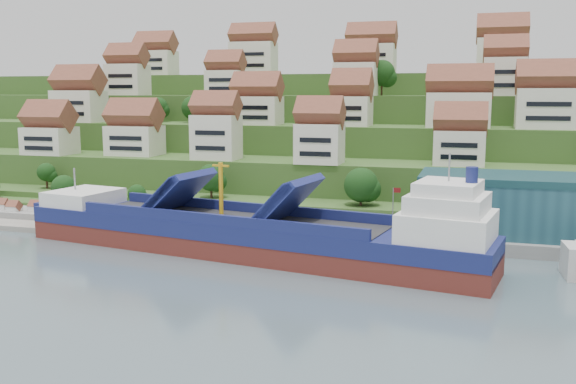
% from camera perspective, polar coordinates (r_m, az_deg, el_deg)
% --- Properties ---
extents(ground, '(300.00, 300.00, 0.00)m').
position_cam_1_polar(ground, '(104.49, -1.38, -5.52)').
color(ground, slate).
rests_on(ground, ground).
extents(quay, '(180.00, 14.00, 2.20)m').
position_cam_1_polar(quay, '(114.60, 10.54, -3.81)').
color(quay, gray).
rests_on(quay, ground).
extents(pebble_beach, '(45.00, 20.00, 1.00)m').
position_cam_1_polar(pebble_beach, '(142.54, -22.59, -2.10)').
color(pebble_beach, gray).
rests_on(pebble_beach, ground).
extents(hillside, '(260.00, 128.00, 31.00)m').
position_cam_1_polar(hillside, '(202.84, 7.63, 4.49)').
color(hillside, '#2D4C1E').
rests_on(hillside, ground).
extents(hillside_village, '(155.79, 64.27, 29.47)m').
position_cam_1_polar(hillside_village, '(161.01, 6.06, 8.53)').
color(hillside_village, white).
rests_on(hillside_village, ground).
extents(hillside_trees, '(142.70, 62.04, 30.78)m').
position_cam_1_polar(hillside_trees, '(147.82, 2.97, 5.68)').
color(hillside_trees, '#1A4316').
rests_on(hillside_trees, ground).
extents(flagpole, '(1.28, 0.16, 8.00)m').
position_cam_1_polar(flagpole, '(108.79, 9.37, -1.35)').
color(flagpole, gray).
rests_on(flagpole, quay).
extents(beach_huts, '(14.40, 3.70, 2.20)m').
position_cam_1_polar(beach_huts, '(142.59, -23.57, -1.50)').
color(beach_huts, white).
rests_on(beach_huts, pebble_beach).
extents(cargo_ship, '(80.21, 25.20, 17.60)m').
position_cam_1_polar(cargo_ship, '(102.73, -2.93, -3.87)').
color(cargo_ship, maroon).
rests_on(cargo_ship, ground).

